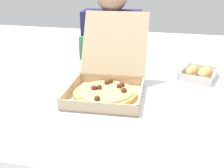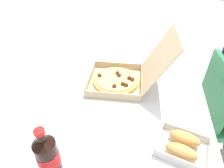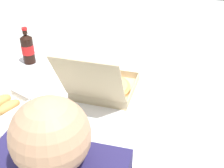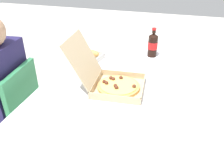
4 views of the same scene
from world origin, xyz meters
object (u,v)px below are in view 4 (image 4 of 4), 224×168
Objects in this scene: bread_side_box at (90,55)px; cola_bottle at (153,45)px; pizza_box_open at (113,82)px; paper_menu at (71,135)px; chair at (11,115)px.

cola_bottle is (0.18, -0.45, 0.07)m from bread_side_box.
pizza_box_open reaches higher than paper_menu.
chair is at bearing 130.01° from cola_bottle.
bread_side_box is (0.52, -0.38, 0.26)m from chair.
bread_side_box is 0.85m from paper_menu.
chair is 1.82× the size of pizza_box_open.
pizza_box_open reaches higher than bread_side_box.
pizza_box_open is 2.04× the size of bread_side_box.
chair is at bearing 102.30° from pizza_box_open.
cola_bottle is (0.55, -0.16, 0.05)m from pizza_box_open.
cola_bottle is 1.07× the size of paper_menu.
cola_bottle is 1.03m from paper_menu.
paper_menu is (-0.82, -0.22, -0.02)m from bread_side_box.
cola_bottle is at bearing -12.15° from paper_menu.
bread_side_box is 1.00× the size of cola_bottle.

